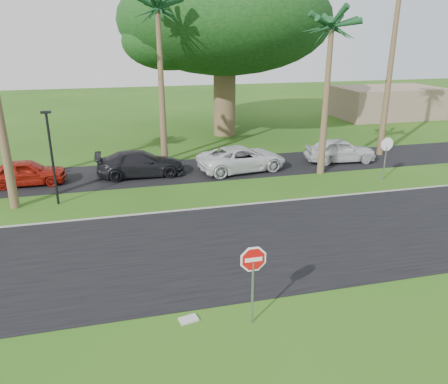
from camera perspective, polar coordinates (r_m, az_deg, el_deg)
name	(u,v)px	position (r m, az deg, el deg)	size (l,w,h in m)	color
ground	(213,274)	(15.73, -1.49, -10.61)	(120.00, 120.00, 0.00)	#224B12
road	(202,248)	(17.44, -2.95, -7.33)	(120.00, 8.00, 0.02)	black
parking_strip	(168,172)	(27.10, -7.33, 2.63)	(120.00, 5.00, 0.02)	black
curb	(185,210)	(21.06, -5.12, -2.36)	(120.00, 0.12, 0.06)	gray
stop_sign_near	(253,269)	(12.45, 3.82, -10.07)	(1.05, 0.07, 2.62)	gray
stop_sign_far	(386,150)	(26.68, 20.44, 5.19)	(1.05, 0.07, 2.62)	gray
palm_center	(158,12)	(27.42, -8.65, 22.17)	(5.00, 5.00, 10.50)	brown
palm_right_near	(331,30)	(26.11, 13.86, 19.83)	(5.00, 5.00, 9.50)	brown
canopy_tree	(225,21)	(36.36, 0.08, 21.43)	(16.50, 16.50, 13.12)	brown
streetlight_right	(51,152)	(22.59, -21.62, 4.84)	(0.45, 0.25, 4.64)	black
building_far	(387,102)	(48.02, 20.52, 10.92)	(10.00, 6.00, 3.00)	gray
car_red	(26,173)	(26.73, -24.43, 2.32)	(1.70, 4.23, 1.44)	maroon
car_dark	(141,164)	(26.39, -10.84, 3.63)	(2.09, 5.15, 1.50)	black
car_minivan	(242,159)	(26.97, 2.39, 4.35)	(2.53, 5.48, 1.52)	silver
car_pickup	(340,150)	(29.89, 14.93, 5.28)	(1.83, 4.56, 1.55)	silver
utility_slab	(189,319)	(13.51, -4.65, -16.26)	(0.55, 0.35, 0.06)	#AAABA2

